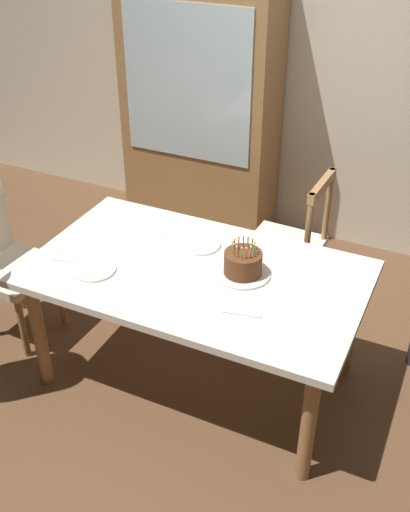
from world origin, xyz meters
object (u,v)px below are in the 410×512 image
(birthday_cake, at_px, (243,265))
(china_cabinet, at_px, (201,110))
(dining_table, at_px, (196,283))
(chair_spindle_back, at_px, (288,247))
(plate_far_side, at_px, (200,245))
(plate_near_celebrant, at_px, (94,270))

(birthday_cake, height_order, china_cabinet, china_cabinet)
(dining_table, xyz_separation_m, china_cabinet, (-0.72, 1.56, 0.31))
(dining_table, relative_size, china_cabinet, 0.89)
(dining_table, height_order, birthday_cake, birthday_cake)
(chair_spindle_back, bearing_deg, china_cabinet, 141.83)
(plate_far_side, distance_m, chair_spindle_back, 0.72)
(plate_near_celebrant, bearing_deg, birthday_cake, 22.57)
(plate_near_celebrant, height_order, plate_far_side, same)
(plate_far_side, height_order, china_cabinet, china_cabinet)
(dining_table, height_order, chair_spindle_back, chair_spindle_back)
(dining_table, bearing_deg, china_cabinet, 114.70)
(dining_table, distance_m, china_cabinet, 1.74)
(plate_far_side, xyz_separation_m, chair_spindle_back, (0.32, 0.59, -0.27))
(plate_near_celebrant, distance_m, chair_spindle_back, 1.28)
(birthday_cake, xyz_separation_m, plate_far_side, (-0.31, 0.16, -0.05))
(birthday_cake, bearing_deg, dining_table, -163.90)
(birthday_cake, relative_size, chair_spindle_back, 0.29)
(birthday_cake, bearing_deg, chair_spindle_back, 89.53)
(birthday_cake, xyz_separation_m, plate_near_celebrant, (-0.69, -0.29, -0.05))
(plate_near_celebrant, height_order, chair_spindle_back, chair_spindle_back)
(birthday_cake, xyz_separation_m, china_cabinet, (-0.94, 1.49, 0.17))
(plate_far_side, bearing_deg, plate_near_celebrant, -130.57)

